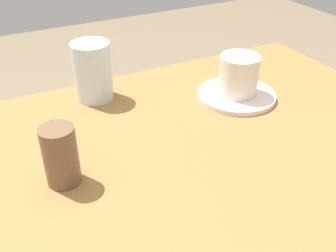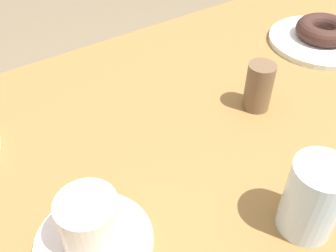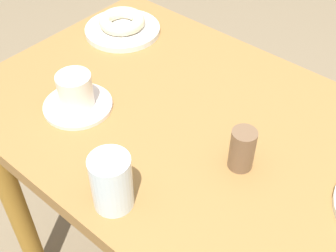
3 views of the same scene
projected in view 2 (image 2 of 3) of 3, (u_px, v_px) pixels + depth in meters
The scene contains 7 objects.
table at pixel (221, 147), 0.78m from camera, with size 1.19×0.65×0.75m.
plate_chocolate_ring at pixel (320, 41), 0.85m from camera, with size 0.22×0.22×0.01m, color silver.
napkin_chocolate_ring at pixel (321, 38), 0.85m from camera, with size 0.15×0.15×0.00m, color white.
donut_chocolate_ring at pixel (323, 30), 0.84m from camera, with size 0.12×0.12×0.04m, color #39211B.
water_glass at pixel (313, 198), 0.47m from camera, with size 0.07×0.07×0.11m, color silver.
coffee_cup at pixel (91, 228), 0.47m from camera, with size 0.15×0.15×0.08m.
sugar_jar at pixel (259, 87), 0.67m from camera, with size 0.05×0.05×0.09m, color brown.
Camera 2 is at (-0.39, -0.40, 1.19)m, focal length 41.28 mm.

